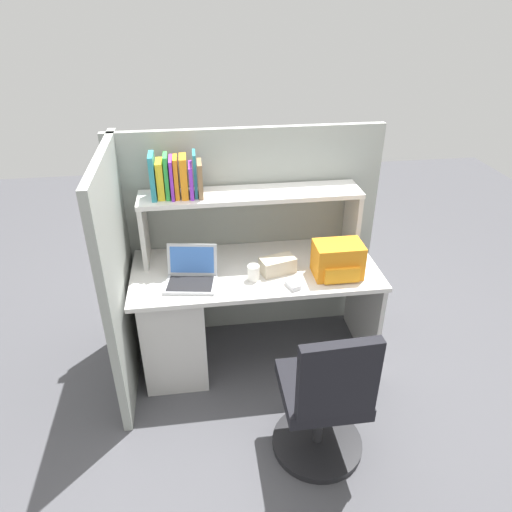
{
  "coord_description": "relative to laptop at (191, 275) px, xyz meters",
  "views": [
    {
      "loc": [
        -0.35,
        -2.61,
        2.34
      ],
      "look_at": [
        0.0,
        -0.05,
        0.85
      ],
      "focal_mm": 33.15,
      "sensor_mm": 36.0,
      "label": 1
    }
  ],
  "objects": [
    {
      "name": "cubicle_partition_rear",
      "position": [
        0.41,
        0.49,
        -0.01
      ],
      "size": [
        1.84,
        0.05,
        1.55
      ],
      "primitive_type": "cube",
      "color": "#939991",
      "rests_on": "ground_plane"
    },
    {
      "name": "overhead_hutch",
      "position": [
        0.41,
        0.31,
        0.3
      ],
      "size": [
        1.44,
        0.28,
        0.45
      ],
      "color": "beige",
      "rests_on": "desk"
    },
    {
      "name": "tissue_box",
      "position": [
        0.55,
        0.05,
        -0.0
      ],
      "size": [
        0.24,
        0.17,
        0.1
      ],
      "primitive_type": "cube",
      "rotation": [
        0.0,
        0.0,
        0.27
      ],
      "color": "#BFB299",
      "rests_on": "desk"
    },
    {
      "name": "cubicle_partition_left",
      "position": [
        -0.44,
        0.06,
        -0.01
      ],
      "size": [
        0.05,
        1.06,
        1.55
      ],
      "primitive_type": "cube",
      "color": "#939991",
      "rests_on": "ground_plane"
    },
    {
      "name": "reference_books_on_shelf",
      "position": [
        -0.05,
        0.31,
        0.52
      ],
      "size": [
        0.32,
        0.18,
        0.28
      ],
      "color": "teal",
      "rests_on": "overhead_hutch"
    },
    {
      "name": "office_chair",
      "position": [
        0.67,
        -0.78,
        -0.39
      ],
      "size": [
        0.52,
        0.52,
        0.93
      ],
      "rotation": [
        0.0,
        0.0,
        3.18
      ],
      "color": "black",
      "rests_on": "ground_plane"
    },
    {
      "name": "computer_mouse",
      "position": [
        0.61,
        -0.14,
        -0.03
      ],
      "size": [
        0.09,
        0.12,
        0.03
      ],
      "primitive_type": "cube",
      "rotation": [
        0.0,
        0.0,
        0.32
      ],
      "color": "silver",
      "rests_on": "desk"
    },
    {
      "name": "paper_cup",
      "position": [
        0.38,
        -0.03,
        -0.0
      ],
      "size": [
        0.08,
        0.08,
        0.1
      ],
      "primitive_type": "cylinder",
      "color": "white",
      "rests_on": "desk"
    },
    {
      "name": "laptop",
      "position": [
        0.0,
        0.0,
        0.0
      ],
      "size": [
        0.35,
        0.3,
        0.22
      ],
      "color": "#B7BABF",
      "rests_on": "desk"
    },
    {
      "name": "ground_plane",
      "position": [
        0.41,
        0.11,
        -0.78
      ],
      "size": [
        8.0,
        8.0,
        0.0
      ],
      "primitive_type": "plane",
      "color": "#4C4C51"
    },
    {
      "name": "backpack",
      "position": [
        0.92,
        -0.04,
        0.06
      ],
      "size": [
        0.3,
        0.23,
        0.22
      ],
      "color": "orange",
      "rests_on": "desk"
    },
    {
      "name": "desk",
      "position": [
        0.02,
        0.11,
        -0.38
      ],
      "size": [
        1.6,
        0.7,
        0.73
      ],
      "color": "silver",
      "rests_on": "ground_plane"
    }
  ]
}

